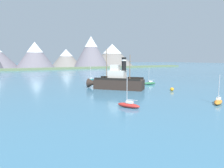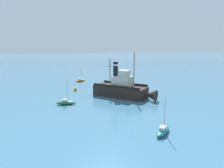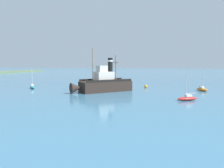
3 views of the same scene
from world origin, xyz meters
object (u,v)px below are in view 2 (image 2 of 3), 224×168
object	(u,v)px
old_tugboat	(123,89)
sailboat_orange	(80,80)
sailboat_teal	(163,131)
sailboat_red	(128,81)
sailboat_green	(66,102)
mooring_buoy	(75,89)

from	to	relation	value
old_tugboat	sailboat_orange	distance (m)	23.48
sailboat_teal	sailboat_orange	size ratio (longest dim) A/B	1.00
old_tugboat	sailboat_red	world-z (taller)	old_tugboat
sailboat_teal	sailboat_green	xyz separation A→B (m)	(11.16, -17.15, 0.00)
sailboat_green	sailboat_orange	size ratio (longest dim) A/B	1.00
old_tugboat	sailboat_orange	size ratio (longest dim) A/B	2.63
sailboat_green	sailboat_orange	world-z (taller)	same
sailboat_green	mooring_buoy	distance (m)	12.22
sailboat_red	sailboat_orange	bearing A→B (deg)	-19.64
old_tugboat	mooring_buoy	bearing A→B (deg)	-43.71
sailboat_teal	sailboat_red	distance (m)	38.45
sailboat_green	sailboat_orange	bearing A→B (deg)	-103.92
sailboat_teal	mooring_buoy	distance (m)	30.05
sailboat_teal	sailboat_red	bearing A→B (deg)	-104.28
mooring_buoy	old_tugboat	bearing A→B (deg)	136.29
old_tugboat	mooring_buoy	world-z (taller)	old_tugboat
sailboat_red	sailboat_green	bearing A→B (deg)	44.26
sailboat_orange	old_tugboat	bearing A→B (deg)	105.84
sailboat_teal	sailboat_green	distance (m)	20.46
sailboat_red	mooring_buoy	distance (m)	19.39
old_tugboat	sailboat_teal	xyz separation A→B (m)	(1.50, 19.84, -1.40)
mooring_buoy	sailboat_red	bearing A→B (deg)	-154.64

